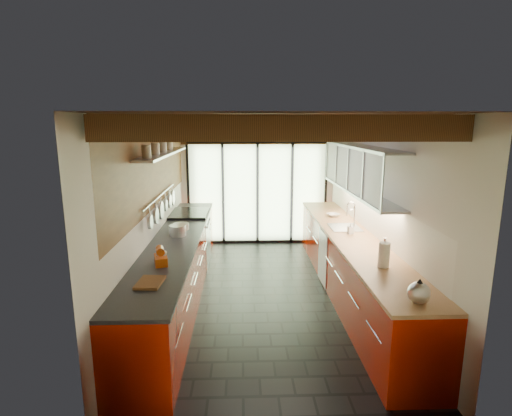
% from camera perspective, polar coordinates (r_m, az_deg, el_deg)
% --- Properties ---
extents(ground, '(5.50, 5.50, 0.00)m').
position_cam_1_polar(ground, '(6.12, 1.23, -12.30)').
color(ground, black).
rests_on(ground, ground).
extents(room_shell, '(5.50, 5.50, 5.50)m').
position_cam_1_polar(room_shell, '(5.65, 1.31, 3.17)').
color(room_shell, silver).
rests_on(room_shell, ground).
extents(ceiling_beams, '(3.14, 5.06, 4.90)m').
position_cam_1_polar(ceiling_beams, '(5.96, 1.13, 11.44)').
color(ceiling_beams, '#593316').
rests_on(ceiling_beams, ground).
extents(glass_door, '(2.95, 0.10, 2.90)m').
position_cam_1_polar(glass_door, '(8.32, 0.22, 6.05)').
color(glass_door, '#C6EAAD').
rests_on(glass_door, ground).
extents(left_counter, '(0.68, 5.00, 0.92)m').
position_cam_1_polar(left_counter, '(6.01, -11.10, -8.25)').
color(left_counter, '#A01300').
rests_on(left_counter, ground).
extents(range_stove, '(0.66, 0.90, 0.97)m').
position_cam_1_polar(range_stove, '(7.38, -9.37, -4.31)').
color(range_stove, silver).
rests_on(range_stove, ground).
extents(right_counter, '(0.68, 5.00, 0.92)m').
position_cam_1_polar(right_counter, '(6.15, 13.29, -7.89)').
color(right_counter, '#A01300').
rests_on(right_counter, ground).
extents(sink_assembly, '(0.45, 0.52, 0.43)m').
position_cam_1_polar(sink_assembly, '(6.38, 12.69, -2.45)').
color(sink_assembly, silver).
rests_on(sink_assembly, right_counter).
extents(upper_cabinets_right, '(0.34, 3.00, 3.00)m').
position_cam_1_polar(upper_cabinets_right, '(6.17, 14.59, 5.38)').
color(upper_cabinets_right, silver).
rests_on(upper_cabinets_right, ground).
extents(left_wall_fixtures, '(0.28, 2.60, 0.96)m').
position_cam_1_polar(left_wall_fixtures, '(5.98, -13.09, 4.79)').
color(left_wall_fixtures, silver).
rests_on(left_wall_fixtures, ground).
extents(stand_mixer, '(0.20, 0.27, 0.22)m').
position_cam_1_polar(stand_mixer, '(4.77, -13.44, -6.84)').
color(stand_mixer, '#D14D10').
rests_on(stand_mixer, left_counter).
extents(pot_large, '(0.30, 0.30, 0.16)m').
position_cam_1_polar(pot_large, '(5.91, -11.17, -3.17)').
color(pot_large, silver).
rests_on(pot_large, left_counter).
extents(pot_small, '(0.28, 0.28, 0.10)m').
position_cam_1_polar(pot_small, '(6.24, -10.67, -2.61)').
color(pot_small, silver).
rests_on(pot_small, left_counter).
extents(cutting_board, '(0.27, 0.36, 0.03)m').
position_cam_1_polar(cutting_board, '(4.26, -14.90, -10.24)').
color(cutting_board, brown).
rests_on(cutting_board, left_counter).
extents(kettle, '(0.23, 0.27, 0.24)m').
position_cam_1_polar(kettle, '(3.98, 22.25, -10.98)').
color(kettle, silver).
rests_on(kettle, right_counter).
extents(paper_towel, '(0.17, 0.17, 0.34)m').
position_cam_1_polar(paper_towel, '(4.75, 17.82, -6.42)').
color(paper_towel, white).
rests_on(paper_towel, right_counter).
extents(soap_bottle, '(0.09, 0.09, 0.17)m').
position_cam_1_polar(soap_bottle, '(6.04, 13.37, -2.87)').
color(soap_bottle, silver).
rests_on(soap_bottle, right_counter).
extents(bowl, '(0.26, 0.26, 0.05)m').
position_cam_1_polar(bowl, '(7.13, 10.96, -0.99)').
color(bowl, silver).
rests_on(bowl, right_counter).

